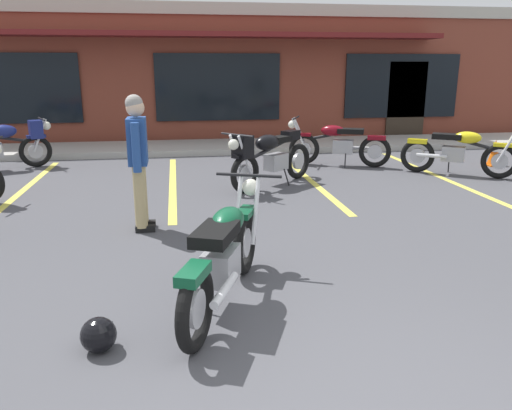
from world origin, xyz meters
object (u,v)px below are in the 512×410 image
Objects in this scene: motorcycle_blue_standard at (338,143)px; traffic_cone at (495,153)px; helmet_on_pavement at (99,335)px; motorcycle_green_cafe_racer at (1,143)px; motorcycle_silver_naked at (269,156)px; motorcycle_foreground_classic at (225,254)px; person_by_back_row at (138,155)px; motorcycle_red_sportbike at (459,151)px.

traffic_cone is (3.21, -0.47, -0.20)m from motorcycle_blue_standard.
motorcycle_green_cafe_racer is at bearing 111.33° from helmet_on_pavement.
motorcycle_silver_naked and motorcycle_blue_standard have the same top height.
motorcycle_foreground_classic reaches higher than traffic_cone.
motorcycle_foreground_classic reaches higher than helmet_on_pavement.
motorcycle_green_cafe_racer is 7.64m from helmet_on_pavement.
motorcycle_blue_standard is at bearing 44.57° from person_by_back_row.
motorcycle_red_sportbike is 2.32m from motorcycle_blue_standard.
traffic_cone is at bearing 12.99° from motorcycle_silver_naked.
motorcycle_silver_naked is 0.87× the size of motorcycle_blue_standard.
motorcycle_silver_naked is 1.04× the size of person_by_back_row.
motorcycle_red_sportbike is 6.18m from person_by_back_row.
motorcycle_red_sportbike is at bearing -33.34° from motorcycle_blue_standard.
person_by_back_row is at bearing -135.43° from motorcycle_blue_standard.
motorcycle_silver_naked is (1.17, 4.29, 0.07)m from motorcycle_foreground_classic.
motorcycle_red_sportbike is at bearing 5.25° from motorcycle_silver_naked.
person_by_back_row is at bearing -155.22° from traffic_cone.
motorcycle_green_cafe_racer is (-3.75, 6.49, 0.07)m from motorcycle_foreground_classic.
motorcycle_red_sportbike reaches higher than helmet_on_pavement.
helmet_on_pavement is (2.77, -7.10, -0.40)m from motorcycle_green_cafe_racer.
motorcycle_red_sportbike is at bearing 22.96° from person_by_back_row.
motorcycle_foreground_classic is 7.50m from motorcycle_green_cafe_racer.
motorcycle_green_cafe_racer is 7.64× the size of helmet_on_pavement.
motorcycle_green_cafe_racer is at bearing 174.95° from motorcycle_blue_standard.
motorcycle_red_sportbike and motorcycle_blue_standard have the same top height.
motorcycle_foreground_classic is 1.09× the size of motorcycle_red_sportbike.
traffic_cone is at bearing -8.34° from motorcycle_blue_standard.
motorcycle_foreground_classic is 1.20× the size of person_by_back_row.
traffic_cone is at bearing 40.44° from helmet_on_pavement.
motorcycle_silver_naked is 2.91m from person_by_back_row.
person_by_back_row reaches higher than motorcycle_green_cafe_racer.
motorcycle_foreground_classic is at bearing -136.27° from motorcycle_red_sportbike.
person_by_back_row reaches higher than motorcycle_silver_naked.
motorcycle_blue_standard is 6.68m from motorcycle_green_cafe_racer.
motorcycle_foreground_classic is at bearing -59.97° from motorcycle_green_cafe_racer.
motorcycle_silver_naked is 5.39m from motorcycle_green_cafe_racer.
motorcycle_blue_standard and motorcycle_green_cafe_racer have the same top height.
motorcycle_red_sportbike is (4.84, 4.63, 0.00)m from motorcycle_foreground_classic.
motorcycle_green_cafe_racer is at bearing 120.03° from motorcycle_foreground_classic.
motorcycle_foreground_classic and motorcycle_blue_standard have the same top height.
traffic_cone is (6.95, 3.21, -0.69)m from person_by_back_row.
motorcycle_green_cafe_racer reaches higher than traffic_cone.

